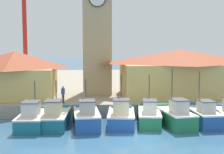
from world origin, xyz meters
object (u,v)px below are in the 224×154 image
object	(u,v)px
fishing_boat_mid_right	(175,116)
clock_tower	(97,24)
fishing_boat_mid_left	(121,117)
port_crane_near	(24,26)
fishing_boat_far_left	(34,118)
fishing_boat_right_inner	(202,115)
fishing_boat_left_inner	(87,117)
fishing_boat_center	(149,115)
warehouse_left	(15,74)
dock_worker_near_tower	(63,94)
fishing_boat_left_outer	(55,117)
warehouse_right	(180,72)

from	to	relation	value
fishing_boat_mid_right	clock_tower	bearing A→B (deg)	120.33
fishing_boat_mid_left	port_crane_near	size ratio (longest dim) A/B	0.22
fishing_boat_far_left	clock_tower	distance (m)	13.90
fishing_boat_right_inner	clock_tower	bearing A→B (deg)	130.14
fishing_boat_far_left	fishing_boat_mid_right	world-z (taller)	fishing_boat_mid_right
fishing_boat_mid_right	port_crane_near	size ratio (longest dim) A/B	0.24
fishing_boat_left_inner	fishing_boat_center	bearing A→B (deg)	8.18
fishing_boat_mid_right	warehouse_left	size ratio (longest dim) A/B	0.60
fishing_boat_mid_right	dock_worker_near_tower	size ratio (longest dim) A/B	3.17
fishing_boat_mid_left	warehouse_left	xyz separation A→B (m)	(-10.25, 8.11, 2.85)
fishing_boat_left_outer	warehouse_left	size ratio (longest dim) A/B	0.60
fishing_boat_left_outer	fishing_boat_right_inner	bearing A→B (deg)	-1.41
clock_tower	port_crane_near	xyz separation A→B (m)	(-9.29, 6.54, 0.19)
dock_worker_near_tower	port_crane_near	bearing A→B (deg)	115.66
fishing_boat_center	fishing_boat_mid_right	size ratio (longest dim) A/B	1.04
fishing_boat_right_inner	port_crane_near	size ratio (longest dim) A/B	0.24
fishing_boat_right_inner	warehouse_right	xyz separation A→B (m)	(0.52, 7.95, 2.91)
fishing_boat_mid_left	fishing_boat_mid_right	bearing A→B (deg)	-2.84
warehouse_right	fishing_boat_center	bearing A→B (deg)	-123.05
fishing_boat_left_outer	warehouse_right	world-z (taller)	warehouse_right
fishing_boat_left_outer	fishing_boat_mid_right	xyz separation A→B (m)	(9.78, -0.63, 0.06)
warehouse_right	fishing_boat_left_outer	bearing A→B (deg)	-148.90
clock_tower	port_crane_near	size ratio (longest dim) A/B	0.78
fishing_boat_left_inner	dock_worker_near_tower	size ratio (longest dim) A/B	2.91
fishing_boat_left_inner	warehouse_right	bearing A→B (deg)	39.13
fishing_boat_left_inner	fishing_boat_mid_left	world-z (taller)	fishing_boat_mid_left
fishing_boat_mid_left	fishing_boat_center	bearing A→B (deg)	13.40
port_crane_near	fishing_boat_mid_right	bearing A→B (deg)	-47.73
fishing_boat_right_inner	warehouse_right	bearing A→B (deg)	86.29
dock_worker_near_tower	fishing_boat_left_outer	bearing A→B (deg)	-94.98
fishing_boat_mid_right	dock_worker_near_tower	xyz separation A→B (m)	(-9.44, 4.58, 1.18)
fishing_boat_mid_left	dock_worker_near_tower	distance (m)	6.77
fishing_boat_center	fishing_boat_left_outer	bearing A→B (deg)	-178.78
fishing_boat_mid_right	clock_tower	world-z (taller)	clock_tower
fishing_boat_center	fishing_boat_mid_right	world-z (taller)	fishing_boat_mid_right
fishing_boat_left_inner	fishing_boat_right_inner	bearing A→B (deg)	1.72
port_crane_near	fishing_boat_left_inner	bearing A→B (deg)	-64.25
fishing_boat_center	fishing_boat_right_inner	world-z (taller)	fishing_boat_right_inner
fishing_boat_left_inner	fishing_boat_mid_right	xyz separation A→B (m)	(7.22, -0.04, -0.00)
fishing_boat_far_left	warehouse_right	distance (m)	16.64
fishing_boat_left_outer	fishing_boat_right_inner	xyz separation A→B (m)	(12.17, -0.30, 0.01)
warehouse_left	fishing_boat_mid_right	bearing A→B (deg)	-29.60
warehouse_right	fishing_boat_right_inner	bearing A→B (deg)	-93.71
warehouse_right	port_crane_near	size ratio (longest dim) A/B	0.62
fishing_boat_left_inner	fishing_boat_right_inner	world-z (taller)	fishing_boat_right_inner
warehouse_right	dock_worker_near_tower	bearing A→B (deg)	-163.32
fishing_boat_center	port_crane_near	world-z (taller)	port_crane_near
fishing_boat_mid_left	fishing_boat_mid_right	xyz separation A→B (m)	(4.40, -0.22, 0.03)
fishing_boat_left_outer	port_crane_near	bearing A→B (deg)	108.90
clock_tower	dock_worker_near_tower	bearing A→B (deg)	-120.43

